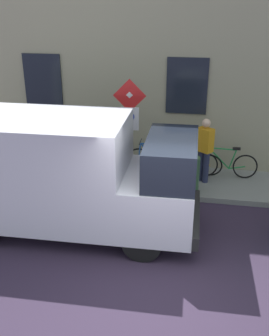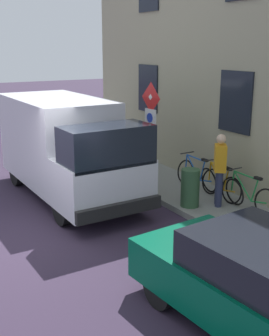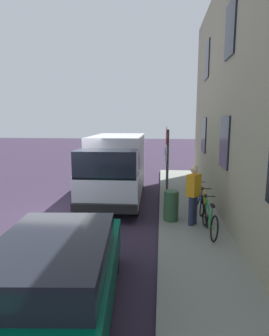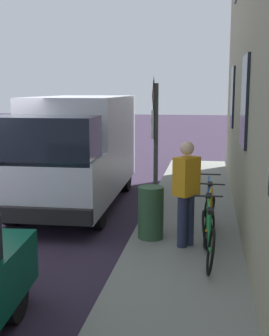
{
  "view_description": "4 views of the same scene",
  "coord_description": "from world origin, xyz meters",
  "px_view_note": "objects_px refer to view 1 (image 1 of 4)",
  "views": [
    {
      "loc": [
        -5.63,
        -0.51,
        4.72
      ],
      "look_at": [
        2.3,
        0.92,
        1.21
      ],
      "focal_mm": 42.65,
      "sensor_mm": 36.0,
      "label": 1
    },
    {
      "loc": [
        -2.43,
        -8.03,
        3.8
      ],
      "look_at": [
        2.57,
        0.58,
        1.01
      ],
      "focal_mm": 46.68,
      "sensor_mm": 36.0,
      "label": 2
    },
    {
      "loc": [
        3.27,
        -8.41,
        3.09
      ],
      "look_at": [
        2.28,
        1.87,
        1.34
      ],
      "focal_mm": 30.06,
      "sensor_mm": 36.0,
      "label": 3
    },
    {
      "loc": [
        4.51,
        -7.67,
        2.67
      ],
      "look_at": [
        2.94,
        1.85,
        0.98
      ],
      "focal_mm": 48.06,
      "sensor_mm": 36.0,
      "label": 4
    }
  ],
  "objects_px": {
    "delivery_van": "(64,173)",
    "litter_bin": "(191,174)",
    "bicycle_blue": "(157,160)",
    "sign_post_stacked": "(130,120)",
    "bicycle_orange": "(191,162)",
    "bicycle_green": "(225,164)",
    "pedestrian": "(204,148)"
  },
  "relations": [
    {
      "from": "delivery_van",
      "to": "litter_bin",
      "type": "height_order",
      "value": "delivery_van"
    },
    {
      "from": "delivery_van",
      "to": "bicycle_orange",
      "type": "relative_size",
      "value": 3.13
    },
    {
      "from": "delivery_van",
      "to": "pedestrian",
      "type": "xyz_separation_m",
      "value": [
        2.66,
        -2.85,
        -0.26
      ]
    },
    {
      "from": "sign_post_stacked",
      "to": "delivery_van",
      "type": "distance_m",
      "value": 2.25
    },
    {
      "from": "delivery_van",
      "to": "bicycle_orange",
      "type": "distance_m",
      "value": 4.02
    },
    {
      "from": "bicycle_blue",
      "to": "pedestrian",
      "type": "distance_m",
      "value": 1.44
    },
    {
      "from": "sign_post_stacked",
      "to": "delivery_van",
      "type": "height_order",
      "value": "sign_post_stacked"
    },
    {
      "from": "litter_bin",
      "to": "bicycle_orange",
      "type": "bearing_deg",
      "value": 2.51
    },
    {
      "from": "delivery_van",
      "to": "bicycle_blue",
      "type": "distance_m",
      "value": 3.52
    },
    {
      "from": "delivery_van",
      "to": "bicycle_orange",
      "type": "xyz_separation_m",
      "value": [
        3.04,
        -2.5,
        -0.82
      ]
    },
    {
      "from": "delivery_van",
      "to": "sign_post_stacked",
      "type": "bearing_deg",
      "value": 60.43
    },
    {
      "from": "sign_post_stacked",
      "to": "bicycle_green",
      "type": "bearing_deg",
      "value": -64.95
    },
    {
      "from": "bicycle_orange",
      "to": "litter_bin",
      "type": "height_order",
      "value": "litter_bin"
    },
    {
      "from": "bicycle_green",
      "to": "bicycle_orange",
      "type": "height_order",
      "value": "same"
    },
    {
      "from": "bicycle_orange",
      "to": "bicycle_blue",
      "type": "xyz_separation_m",
      "value": [
        -0.0,
        0.93,
        0.0
      ]
    },
    {
      "from": "bicycle_green",
      "to": "bicycle_orange",
      "type": "bearing_deg",
      "value": -2.95
    },
    {
      "from": "bicycle_orange",
      "to": "sign_post_stacked",
      "type": "bearing_deg",
      "value": 41.78
    },
    {
      "from": "pedestrian",
      "to": "litter_bin",
      "type": "relative_size",
      "value": 1.91
    },
    {
      "from": "bicycle_green",
      "to": "bicycle_orange",
      "type": "distance_m",
      "value": 0.93
    },
    {
      "from": "sign_post_stacked",
      "to": "litter_bin",
      "type": "xyz_separation_m",
      "value": [
        0.14,
        -1.52,
        -1.35
      ]
    },
    {
      "from": "sign_post_stacked",
      "to": "litter_bin",
      "type": "relative_size",
      "value": 2.98
    },
    {
      "from": "litter_bin",
      "to": "bicycle_blue",
      "type": "bearing_deg",
      "value": 44.6
    },
    {
      "from": "delivery_van",
      "to": "litter_bin",
      "type": "distance_m",
      "value": 3.35
    },
    {
      "from": "bicycle_blue",
      "to": "pedestrian",
      "type": "relative_size",
      "value": 1.0
    },
    {
      "from": "bicycle_blue",
      "to": "sign_post_stacked",
      "type": "bearing_deg",
      "value": 62.03
    },
    {
      "from": "delivery_van",
      "to": "bicycle_green",
      "type": "xyz_separation_m",
      "value": [
        3.04,
        -3.43,
        -0.82
      ]
    },
    {
      "from": "delivery_van",
      "to": "litter_bin",
      "type": "relative_size",
      "value": 5.97
    },
    {
      "from": "sign_post_stacked",
      "to": "litter_bin",
      "type": "height_order",
      "value": "sign_post_stacked"
    },
    {
      "from": "bicycle_green",
      "to": "bicycle_blue",
      "type": "xyz_separation_m",
      "value": [
        0.0,
        1.86,
        0.0
      ]
    },
    {
      "from": "bicycle_orange",
      "to": "litter_bin",
      "type": "bearing_deg",
      "value": 97.0
    },
    {
      "from": "sign_post_stacked",
      "to": "delivery_van",
      "type": "xyz_separation_m",
      "value": [
        -1.91,
        1.03,
        -0.61
      ]
    },
    {
      "from": "pedestrian",
      "to": "litter_bin",
      "type": "xyz_separation_m",
      "value": [
        -0.61,
        0.3,
        -0.48
      ]
    }
  ]
}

